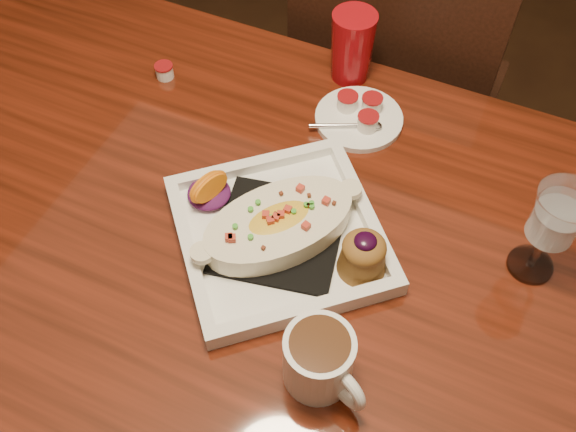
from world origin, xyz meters
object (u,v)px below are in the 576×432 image
at_px(table, 272,291).
at_px(chair_far, 393,99).
at_px(goblet, 556,220).
at_px(coffee_mug, 320,360).
at_px(red_tumbler, 352,47).
at_px(plate, 286,231).
at_px(saucer, 359,116).

height_order(table, chair_far, chair_far).
height_order(table, goblet, goblet).
xyz_separation_m(coffee_mug, red_tumbler, (-0.17, 0.53, 0.01)).
relative_size(plate, saucer, 2.69).
bearing_deg(plate, table, -146.57).
bearing_deg(chair_far, saucer, 93.08).
height_order(chair_far, coffee_mug, chair_far).
distance_m(table, coffee_mug, 0.24).
distance_m(chair_far, plate, 0.65).
bearing_deg(coffee_mug, goblet, 77.60).
bearing_deg(saucer, goblet, -27.14).
bearing_deg(coffee_mug, red_tumbler, 132.27).
bearing_deg(saucer, coffee_mug, -75.41).
relative_size(chair_far, saucer, 6.40).
bearing_deg(goblet, red_tumbler, 144.97).
xyz_separation_m(table, coffee_mug, (0.13, -0.13, 0.15)).
xyz_separation_m(saucer, red_tumbler, (-0.05, 0.10, 0.05)).
bearing_deg(table, saucer, 86.65).
relative_size(plate, coffee_mug, 3.33).
bearing_deg(red_tumbler, goblet, -35.03).
distance_m(goblet, red_tumbler, 0.46).
bearing_deg(goblet, coffee_mug, -127.24).
relative_size(coffee_mug, goblet, 0.74).
bearing_deg(plate, red_tumbler, 55.16).
bearing_deg(plate, goblet, -24.16).
distance_m(chair_far, red_tumbler, 0.38).
height_order(saucer, red_tumbler, red_tumbler).
relative_size(chair_far, red_tumbler, 7.39).
xyz_separation_m(plate, goblet, (0.33, 0.10, 0.08)).
bearing_deg(plate, coffee_mug, -95.58).
xyz_separation_m(plate, saucer, (0.01, 0.27, -0.02)).
bearing_deg(coffee_mug, saucer, 129.43).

